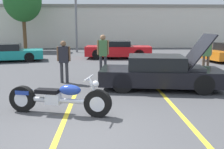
% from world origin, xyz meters
% --- Properties ---
extents(ground_plane, '(80.00, 80.00, 0.00)m').
position_xyz_m(ground_plane, '(0.00, 0.00, 0.00)').
color(ground_plane, '#474749').
extents(parking_stripe_middle, '(0.12, 5.79, 0.01)m').
position_xyz_m(parking_stripe_middle, '(-0.35, 0.95, 0.00)').
color(parking_stripe_middle, yellow).
rests_on(parking_stripe_middle, ground).
extents(parking_stripe_back, '(0.12, 5.79, 0.01)m').
position_xyz_m(parking_stripe_back, '(2.47, 0.95, 0.00)').
color(parking_stripe_back, yellow).
rests_on(parking_stripe_back, ground).
extents(far_building, '(32.00, 4.20, 4.40)m').
position_xyz_m(far_building, '(0.00, 23.36, 2.34)').
color(far_building, beige).
rests_on(far_building, ground).
extents(tree_background, '(3.31, 3.31, 6.40)m').
position_xyz_m(tree_background, '(-6.59, 18.71, 4.47)').
color(tree_background, brown).
rests_on(tree_background, ground).
extents(motorcycle, '(2.61, 0.92, 0.97)m').
position_xyz_m(motorcycle, '(-0.54, 1.39, 0.40)').
color(motorcycle, black).
rests_on(motorcycle, ground).
extents(show_car_hood_open, '(4.35, 2.22, 1.91)m').
position_xyz_m(show_car_hood_open, '(2.58, 3.93, 0.57)').
color(show_car_hood_open, black).
rests_on(show_car_hood_open, ground).
extents(parked_car_left_row, '(4.62, 2.70, 1.10)m').
position_xyz_m(parked_car_left_row, '(-5.52, 11.32, 0.53)').
color(parked_car_left_row, teal).
rests_on(parked_car_left_row, ground).
extents(parked_car_mid_row, '(4.55, 2.10, 1.20)m').
position_xyz_m(parked_car_mid_row, '(1.57, 12.68, 0.59)').
color(parked_car_mid_row, red).
rests_on(parked_car_mid_row, ground).
extents(spectator_near_motorcycle, '(0.52, 0.23, 1.73)m').
position_xyz_m(spectator_near_motorcycle, '(5.23, 6.48, 1.03)').
color(spectator_near_motorcycle, brown).
rests_on(spectator_near_motorcycle, ground).
extents(spectator_by_show_car, '(0.52, 0.21, 1.62)m').
position_xyz_m(spectator_by_show_car, '(-0.94, 4.95, 0.96)').
color(spectator_by_show_car, '#333338').
rests_on(spectator_by_show_car, ground).
extents(spectator_midground, '(0.52, 0.24, 1.81)m').
position_xyz_m(spectator_midground, '(0.56, 6.32, 1.09)').
color(spectator_midground, '#333338').
rests_on(spectator_midground, ground).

